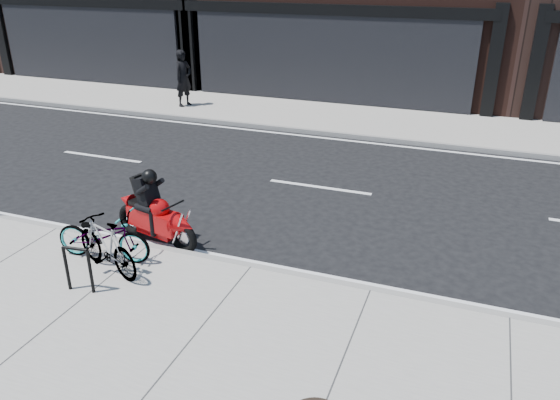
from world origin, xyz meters
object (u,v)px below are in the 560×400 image
at_px(bicycle_rear, 106,245).
at_px(motorcycle, 158,215).
at_px(pedestrian, 184,78).
at_px(bicycle_front, 103,235).
at_px(bike_rack, 78,265).

bearing_deg(bicycle_rear, motorcycle, -166.78).
bearing_deg(pedestrian, bicycle_front, -141.10).
bearing_deg(bike_rack, motorcycle, 84.32).
bearing_deg(motorcycle, pedestrian, 130.21).
relative_size(bike_rack, bicycle_front, 0.45).
xyz_separation_m(motorcycle, pedestrian, (-4.48, 8.83, 0.49)).
distance_m(motorcycle, pedestrian, 9.91).
relative_size(bike_rack, motorcycle, 0.40).
bearing_deg(bicycle_rear, bicycle_front, -116.02).
xyz_separation_m(bike_rack, bicycle_rear, (0.04, 0.64, 0.02)).
bearing_deg(bicycle_front, motorcycle, -31.61).
xyz_separation_m(bike_rack, motorcycle, (0.19, 1.93, 0.01)).
distance_m(bike_rack, bicycle_front, 0.99).
bearing_deg(bicycle_front, pedestrian, 15.39).
distance_m(bike_rack, pedestrian, 11.60).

